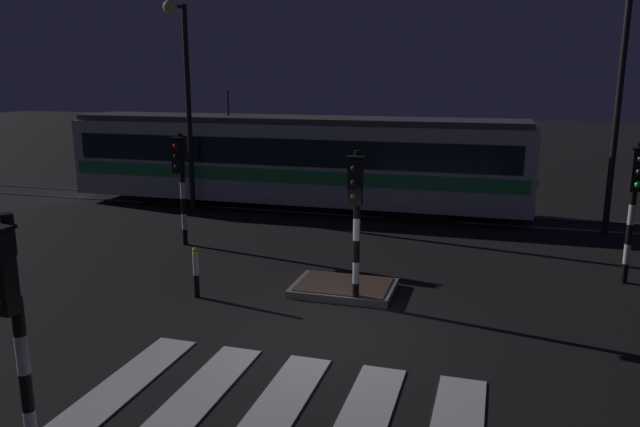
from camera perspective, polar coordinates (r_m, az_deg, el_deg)
The scene contains 12 objects.
ground_plane at distance 11.30m, azimuth 0.53°, elevation -11.40°, with size 120.00×120.00×0.00m, color black.
rail_near at distance 20.30m, azimuth 7.89°, elevation -0.51°, with size 80.00×0.12×0.03m, color #59595E.
rail_far at distance 21.69m, azimuth 8.45°, elevation 0.33°, with size 80.00×0.12×0.03m, color #59595E.
traffic_island at distance 13.44m, azimuth 2.24°, elevation -6.98°, with size 2.19×1.54×0.18m.
traffic_light_corner_far_right at distance 15.07m, azimuth 27.44°, elevation 1.74°, with size 0.36×0.42×3.21m.
traffic_light_median_centre at distance 12.09m, azimuth 3.39°, elevation 0.75°, with size 0.36×0.42×3.20m.
traffic_light_kerb_mid_left at distance 7.43m, azimuth -27.01°, elevation -8.42°, with size 0.36×0.42×3.21m.
traffic_light_corner_far_left at distance 17.01m, azimuth -12.98°, elevation 3.75°, with size 0.36×0.42×3.12m.
street_lamp_trackside_left at distance 20.98m, azimuth -12.67°, elevation 11.91°, with size 0.44×1.21×6.95m.
street_lamp_trackside_right at distance 19.22m, azimuth 26.53°, elevation 11.31°, with size 0.44×1.21×7.23m.
tram at distance 21.61m, azimuth -2.56°, elevation 5.08°, with size 16.45×2.58×4.15m.
bollard_island_edge at distance 13.21m, azimuth -11.55°, elevation -5.43°, with size 0.12×0.12×1.11m.
Camera 1 is at (2.77, -9.93, 4.62)m, focal length 34.11 mm.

